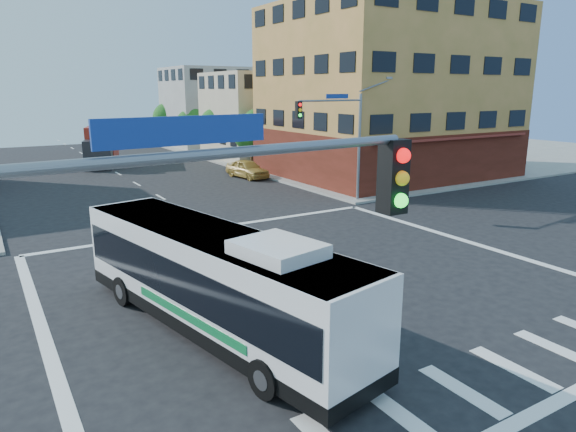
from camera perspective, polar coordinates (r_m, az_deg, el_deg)
ground at (r=20.02m, az=2.93°, el=-7.36°), size 120.00×120.00×0.00m
sidewalk_ne at (r=68.31m, az=10.83°, el=7.58°), size 50.00×50.00×0.15m
corner_building_ne at (r=45.63m, az=10.95°, el=11.91°), size 18.10×15.44×14.00m
building_east_near at (r=56.60m, az=-2.21°, el=11.07°), size 12.06×10.06×9.00m
building_east_far at (r=69.13m, az=-8.00°, el=11.87°), size 12.06×10.06×10.00m
signal_mast_ne at (r=32.67m, az=5.80°, el=9.82°), size 7.91×1.13×8.07m
signal_mast_sw at (r=5.47m, az=-13.03°, el=-10.88°), size 7.91×1.01×8.07m
street_tree_a at (r=48.93m, az=-3.96°, el=9.54°), size 3.60×3.60×5.53m
street_tree_b at (r=56.12m, az=-7.79°, el=10.16°), size 3.80×3.80×5.79m
street_tree_c at (r=63.54m, az=-10.74°, el=10.20°), size 3.40×3.40×5.29m
street_tree_d at (r=71.04m, az=-13.09°, el=10.79°), size 4.00×4.00×6.03m
transit_bus at (r=15.71m, az=-8.27°, el=-6.90°), size 4.83×12.05×3.49m
box_truck at (r=53.84m, az=-20.00°, el=7.26°), size 4.87×8.71×3.77m
parked_car at (r=43.52m, az=-4.55°, el=5.25°), size 2.44×4.71×1.53m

